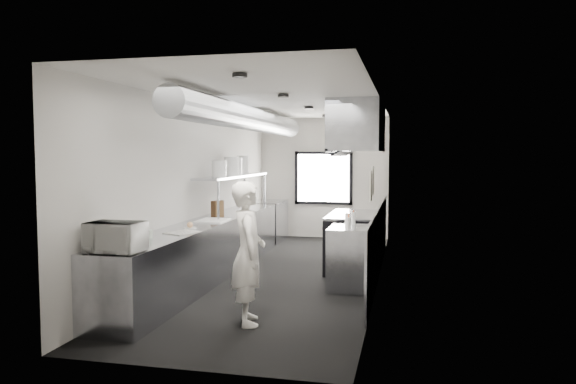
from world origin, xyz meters
The scene contains 35 objects.
floor centered at (0.00, 0.00, 0.00)m, with size 3.00×8.00×0.01m, color black.
ceiling centered at (0.00, 0.00, 2.80)m, with size 3.00×8.00×0.01m, color beige.
wall_back centered at (0.00, 4.00, 1.40)m, with size 3.00×0.02×2.80m, color #AFACA6.
wall_front centered at (0.00, -4.00, 1.40)m, with size 3.00×0.02×2.80m, color #AFACA6.
wall_left centered at (-1.50, 0.00, 1.40)m, with size 0.02×8.00×2.80m, color #AFACA6.
wall_right centered at (1.50, 0.00, 1.40)m, with size 0.02×8.00×2.80m, color #AFACA6.
wall_cladding centered at (1.48, 0.30, 0.55)m, with size 0.03×5.50×1.10m, color gray.
hvac_duct centered at (-0.70, 0.40, 2.55)m, with size 0.40×0.40×6.40m, color gray.
service_window centered at (0.00, 3.96, 1.40)m, with size 1.36×0.05×1.25m.
exhaust_hood centered at (1.10, 0.70, 2.39)m, with size 0.81×2.20×0.88m.
prep_counter centered at (-1.15, -0.50, 0.45)m, with size 0.70×6.00×0.90m, color gray.
pass_shelf centered at (-1.19, 1.00, 1.54)m, with size 0.45×3.00×0.68m.
range centered at (1.04, 0.70, 0.47)m, with size 0.88×1.60×0.94m.
bottle_station centered at (1.15, -0.70, 0.45)m, with size 0.65×0.80×0.90m, color gray.
far_work_table centered at (-1.15, 3.20, 0.45)m, with size 0.70×1.20×0.90m, color gray.
notice_sheet_a centered at (1.47, -1.20, 1.60)m, with size 0.02×0.28×0.38m, color silver.
notice_sheet_b centered at (1.47, -1.55, 1.55)m, with size 0.02×0.28×0.38m, color silver.
line_cook centered at (0.15, -2.58, 0.82)m, with size 0.60×0.39×1.64m, color silver.
microwave centered at (-1.13, -3.24, 1.06)m, with size 0.54×0.41×0.32m, color silver.
deli_tub_a centered at (-1.33, -2.61, 0.95)m, with size 0.14×0.14×0.10m, color beige.
deli_tub_b centered at (-1.26, -2.28, 0.95)m, with size 0.15×0.15×0.11m, color beige.
newspaper centered at (-1.01, -1.77, 0.91)m, with size 0.33×0.42×0.01m, color silver.
small_plate centered at (-1.06, -1.40, 0.91)m, with size 0.19×0.19×0.02m, color white.
pastry centered at (-1.06, -1.40, 0.96)m, with size 0.08×0.08×0.08m, color tan.
cutting_board centered at (-1.07, -0.46, 0.91)m, with size 0.43×0.58×0.02m, color silver.
knife_block centered at (-1.27, 0.30, 1.03)m, with size 0.11×0.23×0.25m, color #51381C.
plate_stack_a centered at (-1.18, 0.14, 1.71)m, with size 0.24×0.24×0.28m, color white.
plate_stack_b centered at (-1.18, 0.80, 1.74)m, with size 0.26×0.26×0.34m, color white.
plate_stack_c centered at (-1.20, 1.14, 1.73)m, with size 0.23×0.23×0.32m, color white.
plate_stack_d centered at (-1.21, 1.58, 1.75)m, with size 0.23×0.23×0.36m, color white.
squeeze_bottle_a centered at (1.13, -0.99, 0.99)m, with size 0.06×0.06×0.17m, color silver.
squeeze_bottle_b centered at (1.12, -0.89, 0.98)m, with size 0.06×0.06×0.17m, color silver.
squeeze_bottle_c centered at (1.10, -0.67, 0.98)m, with size 0.06×0.06×0.17m, color silver.
squeeze_bottle_d centered at (1.06, -0.58, 0.99)m, with size 0.06×0.06×0.18m, color silver.
squeeze_bottle_e centered at (1.14, -0.42, 0.99)m, with size 0.06×0.06×0.19m, color silver.
Camera 1 is at (1.93, -8.41, 1.95)m, focal length 33.46 mm.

